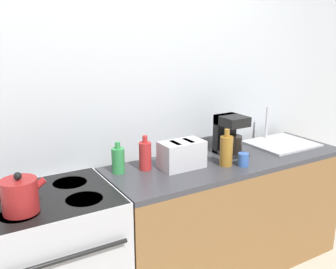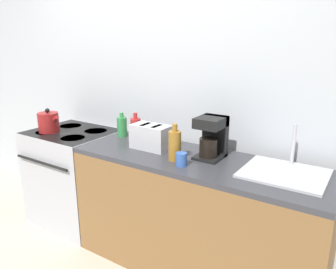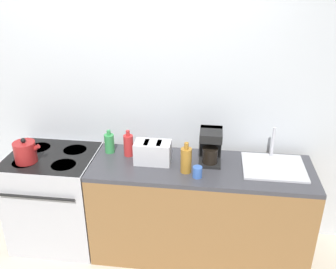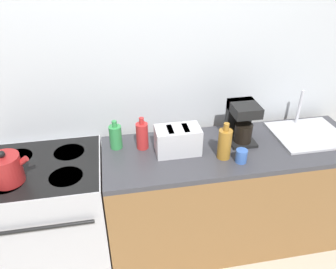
% 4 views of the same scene
% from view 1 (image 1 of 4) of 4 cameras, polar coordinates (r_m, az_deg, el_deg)
% --- Properties ---
extents(wall_back, '(8.00, 0.05, 2.60)m').
position_cam_1_polar(wall_back, '(2.63, -6.76, 5.05)').
color(wall_back, silver).
rests_on(wall_back, ground_plane).
extents(stove, '(0.75, 0.68, 0.88)m').
position_cam_1_polar(stove, '(2.42, -17.08, -18.30)').
color(stove, '#B7B7BC').
rests_on(stove, ground_plane).
extents(counter_block, '(1.83, 0.61, 0.88)m').
position_cam_1_polar(counter_block, '(2.93, 9.00, -11.77)').
color(counter_block, brown).
rests_on(counter_block, ground_plane).
extents(kettle, '(0.23, 0.18, 0.22)m').
position_cam_1_polar(kettle, '(2.05, -21.59, -8.65)').
color(kettle, maroon).
rests_on(kettle, stove).
extents(toaster, '(0.30, 0.17, 0.18)m').
position_cam_1_polar(toaster, '(2.51, 2.12, -3.07)').
color(toaster, '#BCBCC1').
rests_on(toaster, counter_block).
extents(coffee_maker, '(0.18, 0.22, 0.29)m').
position_cam_1_polar(coffee_maker, '(2.82, 9.35, 0.14)').
color(coffee_maker, black).
rests_on(coffee_maker, counter_block).
extents(sink_tray, '(0.50, 0.43, 0.28)m').
position_cam_1_polar(sink_tray, '(3.18, 16.77, -1.18)').
color(sink_tray, '#B7B7BC').
rests_on(sink_tray, counter_block).
extents(bottle_green, '(0.08, 0.08, 0.21)m').
position_cam_1_polar(bottle_green, '(2.44, -7.61, -3.87)').
color(bottle_green, '#338C47').
rests_on(bottle_green, counter_block).
extents(bottle_amber, '(0.09, 0.09, 0.26)m').
position_cam_1_polar(bottle_amber, '(2.57, 8.87, -2.40)').
color(bottle_amber, '#9E6B23').
rests_on(bottle_amber, counter_block).
extents(bottle_red, '(0.08, 0.08, 0.23)m').
position_cam_1_polar(bottle_red, '(2.48, -3.50, -3.20)').
color(bottle_red, '#B72828').
rests_on(bottle_red, counter_block).
extents(cup_blue, '(0.07, 0.07, 0.09)m').
position_cam_1_polar(cup_blue, '(2.61, 11.39, -3.77)').
color(cup_blue, '#3860B2').
rests_on(cup_blue, counter_block).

